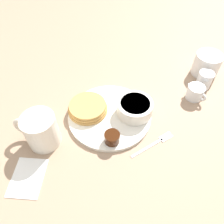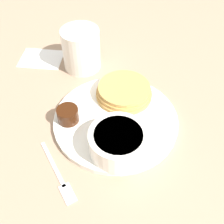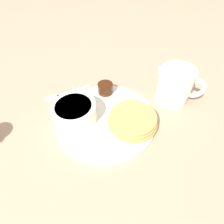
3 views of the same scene
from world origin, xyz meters
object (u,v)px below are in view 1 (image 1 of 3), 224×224
object	(u,v)px
coffee_mug	(40,130)
creamer_pitcher_near	(195,92)
bowl	(135,107)
plate	(110,115)
second_mug	(207,64)
creamer_pitcher_far	(204,80)
fork	(157,142)

from	to	relation	value
coffee_mug	creamer_pitcher_near	bearing A→B (deg)	-64.78
bowl	plate	bearing A→B (deg)	99.86
plate	second_mug	size ratio (longest dim) A/B	2.14
coffee_mug	creamer_pitcher_far	size ratio (longest dim) A/B	1.70
bowl	fork	world-z (taller)	bowl
creamer_pitcher_near	creamer_pitcher_far	world-z (taller)	creamer_pitcher_far
coffee_mug	second_mug	distance (m)	0.63
plate	fork	xyz separation A→B (m)	(-0.08, -0.15, -0.00)
creamer_pitcher_near	second_mug	xyz separation A→B (m)	(0.14, -0.06, 0.02)
creamer_pitcher_near	creamer_pitcher_far	bearing A→B (deg)	-33.25
plate	coffee_mug	distance (m)	0.22
coffee_mug	creamer_pitcher_near	distance (m)	0.51
bowl	coffee_mug	world-z (taller)	coffee_mug
creamer_pitcher_far	second_mug	bearing A→B (deg)	-14.24
bowl	creamer_pitcher_far	xyz separation A→B (m)	(0.15, -0.24, -0.00)
bowl	coffee_mug	xyz separation A→B (m)	(-0.12, 0.26, 0.02)
plate	second_mug	xyz separation A→B (m)	(0.25, -0.34, 0.04)
plate	creamer_pitcher_far	bearing A→B (deg)	-62.20
creamer_pitcher_near	second_mug	world-z (taller)	second_mug
bowl	coffee_mug	bearing A→B (deg)	114.98
coffee_mug	creamer_pitcher_far	xyz separation A→B (m)	(0.28, -0.50, -0.02)
bowl	creamer_pitcher_near	distance (m)	0.23
second_mug	creamer_pitcher_near	bearing A→B (deg)	157.22
bowl	creamer_pitcher_far	world-z (taller)	creamer_pitcher_far
coffee_mug	creamer_pitcher_near	world-z (taller)	coffee_mug
creamer_pitcher_near	fork	bearing A→B (deg)	145.63
creamer_pitcher_near	creamer_pitcher_far	distance (m)	0.07
second_mug	fork	bearing A→B (deg)	150.14
creamer_pitcher_far	second_mug	distance (m)	0.08
bowl	second_mug	distance (m)	0.35
plate	second_mug	bearing A→B (deg)	-53.66
creamer_pitcher_near	fork	size ratio (longest dim) A/B	0.52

